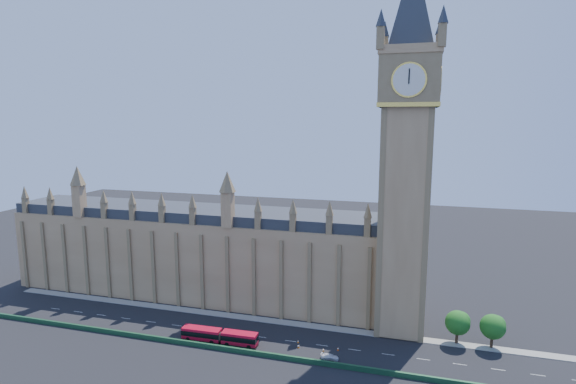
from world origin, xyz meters
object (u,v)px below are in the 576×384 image
(red_bus, at_px, (219,336))
(car_silver, at_px, (250,337))
(car_grey, at_px, (234,337))
(car_white, at_px, (330,357))

(red_bus, distance_m, car_silver, 7.80)
(car_grey, relative_size, car_silver, 1.13)
(car_grey, xyz_separation_m, car_white, (25.03, -2.61, -0.18))
(red_bus, xyz_separation_m, car_grey, (2.89, 2.38, -0.97))
(car_silver, relative_size, car_white, 0.98)
(car_grey, height_order, car_white, car_grey)
(car_silver, xyz_separation_m, car_white, (21.03, -3.73, -0.07))
(car_white, bearing_deg, car_silver, 78.95)
(red_bus, relative_size, car_grey, 4.29)
(red_bus, bearing_deg, car_white, -2.04)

